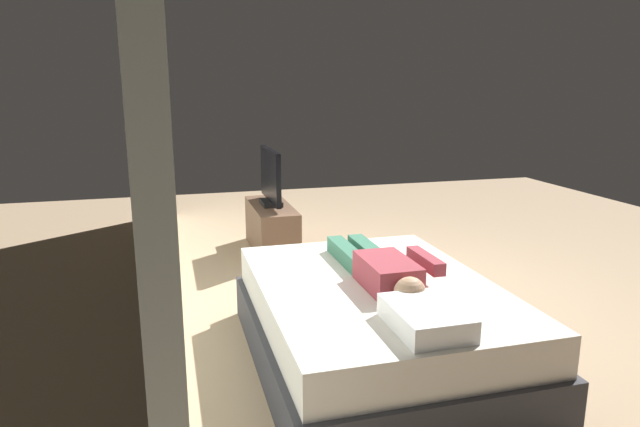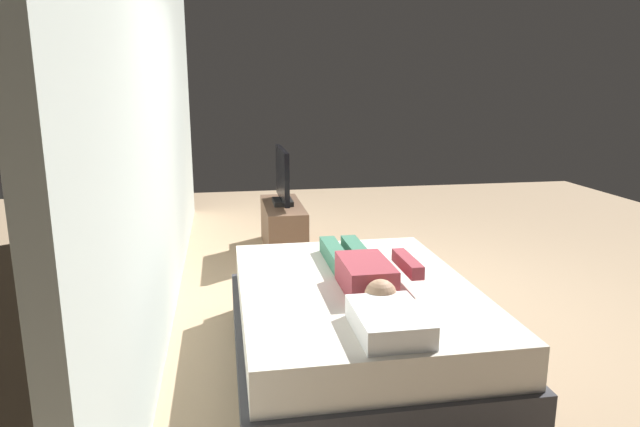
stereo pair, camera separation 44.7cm
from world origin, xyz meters
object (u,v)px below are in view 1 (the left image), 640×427
object	(u,v)px
bed	(375,324)
remote	(429,266)
tv_stand	(272,228)
person	(382,268)
pillow	(426,318)
tv	(270,178)

from	to	relation	value
bed	remote	size ratio (longest dim) A/B	13.55
bed	tv_stand	bearing A→B (deg)	3.83
bed	person	distance (m)	0.36
pillow	tv	bearing A→B (deg)	3.03
bed	tv	distance (m)	2.66
bed	person	world-z (taller)	person
remote	tv_stand	distance (m)	2.52
tv_stand	tv	size ratio (longest dim) A/B	1.25
person	tv_stand	bearing A→B (deg)	4.94
pillow	person	xyz separation A→B (m)	(0.73, -0.05, 0.02)
bed	tv	size ratio (longest dim) A/B	2.31
pillow	tv_stand	xyz separation A→B (m)	(3.30, 0.17, -0.35)
bed	tv_stand	xyz separation A→B (m)	(2.61, 0.17, -0.01)
tv_stand	pillow	bearing A→B (deg)	-176.97
bed	pillow	size ratio (longest dim) A/B	4.24
person	tv	xyz separation A→B (m)	(2.58, 0.22, 0.16)
bed	tv_stand	size ratio (longest dim) A/B	1.85
person	tv	world-z (taller)	tv
pillow	tv_stand	size ratio (longest dim) A/B	0.44
tv	tv_stand	bearing A→B (deg)	180.00
remote	tv	size ratio (longest dim) A/B	0.17
bed	tv	xyz separation A→B (m)	(2.61, 0.17, 0.52)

